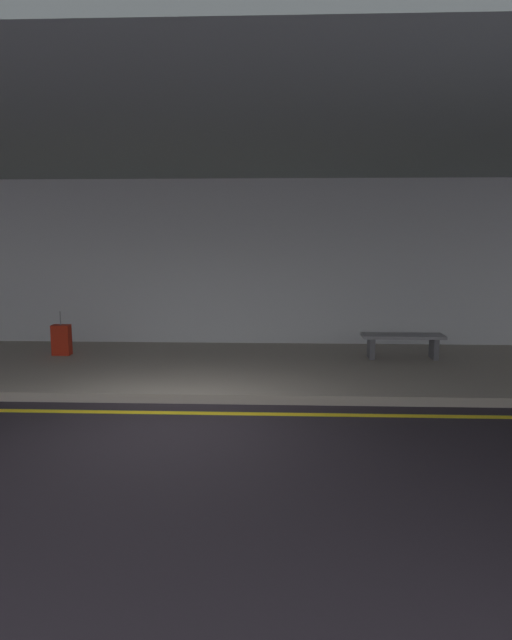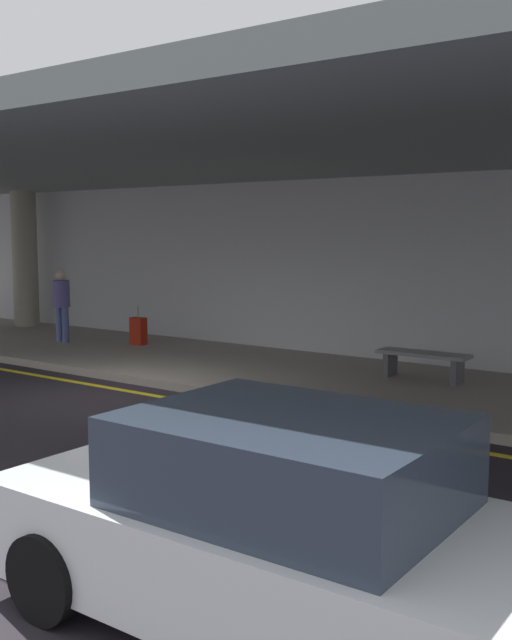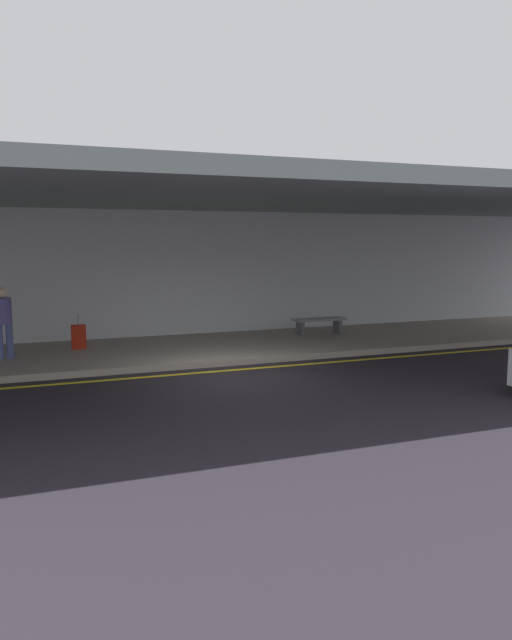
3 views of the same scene
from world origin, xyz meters
name	(u,v)px [view 2 (image 2 of 3)]	position (x,y,z in m)	size (l,w,h in m)	color
ground_plane	(106,397)	(0.00, 0.00, 0.00)	(60.00, 60.00, 0.00)	#252127
sidewalk	(223,366)	(0.00, 3.10, 0.07)	(26.00, 4.20, 0.15)	gray
lane_stripe_yellow	(130,391)	(0.00, 0.54, 0.00)	(26.00, 0.14, 0.01)	yellow
support_column_left_mid	(25,259)	(-8.00, 4.56, 1.97)	(0.67, 0.67, 3.65)	gray
ceiling_overhang	(205,164)	(0.00, 2.60, 3.95)	(28.00, 13.20, 0.30)	gray
terminal_back_wall	(286,269)	(0.00, 5.35, 1.90)	(26.00, 0.30, 3.80)	#B8BBC0
car_white	(281,529)	(6.35, -4.32, 0.71)	(4.10, 1.92, 1.50)	silver
traveler_with_luggage	(62,301)	(-4.70, 3.04, 1.11)	(0.38, 0.38, 1.68)	#4C5993
suitcase_upright_primary	(138,331)	(-2.97, 3.78, 0.46)	(0.36, 0.22, 0.90)	#9D1B0C
bench_metal	(423,359)	(3.93, 3.73, 0.50)	(1.60, 0.50, 0.48)	slate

